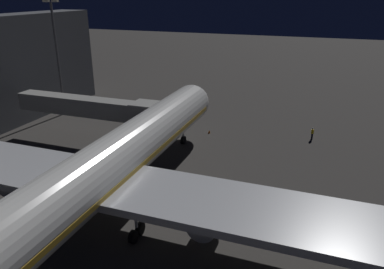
{
  "coord_description": "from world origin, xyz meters",
  "views": [
    {
      "loc": [
        -18.53,
        32.03,
        20.9
      ],
      "look_at": [
        -3.0,
        -10.21,
        3.5
      ],
      "focal_mm": 34.85,
      "sensor_mm": 36.0,
      "label": 1
    }
  ],
  "objects_px": {
    "jet_bridge": "(95,108)",
    "apron_floodlight_mast": "(57,51)",
    "traffic_cone_nose_port": "(209,131)",
    "traffic_cone_nose_starboard": "(183,128)",
    "airliner_at_gate": "(93,179)",
    "ground_crew_by_belt_loader": "(312,133)"
  },
  "relations": [
    {
      "from": "jet_bridge",
      "to": "apron_floodlight_mast",
      "type": "bearing_deg",
      "value": -35.54
    },
    {
      "from": "traffic_cone_nose_port",
      "to": "traffic_cone_nose_starboard",
      "type": "distance_m",
      "value": 4.4
    },
    {
      "from": "apron_floodlight_mast",
      "to": "traffic_cone_nose_port",
      "type": "bearing_deg",
      "value": 179.19
    },
    {
      "from": "airliner_at_gate",
      "to": "apron_floodlight_mast",
      "type": "height_order",
      "value": "apron_floodlight_mast"
    },
    {
      "from": "jet_bridge",
      "to": "ground_crew_by_belt_loader",
      "type": "xyz_separation_m",
      "value": [
        -29.41,
        -12.23,
        -4.35
      ]
    },
    {
      "from": "ground_crew_by_belt_loader",
      "to": "traffic_cone_nose_port",
      "type": "distance_m",
      "value": 15.59
    },
    {
      "from": "traffic_cone_nose_port",
      "to": "ground_crew_by_belt_loader",
      "type": "bearing_deg",
      "value": -169.22
    },
    {
      "from": "airliner_at_gate",
      "to": "jet_bridge",
      "type": "bearing_deg",
      "value": -56.84
    },
    {
      "from": "jet_bridge",
      "to": "traffic_cone_nose_port",
      "type": "distance_m",
      "value": 17.65
    },
    {
      "from": "apron_floodlight_mast",
      "to": "traffic_cone_nose_starboard",
      "type": "distance_m",
      "value": 25.8
    },
    {
      "from": "jet_bridge",
      "to": "apron_floodlight_mast",
      "type": "height_order",
      "value": "apron_floodlight_mast"
    },
    {
      "from": "traffic_cone_nose_starboard",
      "to": "traffic_cone_nose_port",
      "type": "bearing_deg",
      "value": 180.0
    },
    {
      "from": "ground_crew_by_belt_loader",
      "to": "airliner_at_gate",
      "type": "bearing_deg",
      "value": 60.12
    },
    {
      "from": "airliner_at_gate",
      "to": "jet_bridge",
      "type": "distance_m",
      "value": 21.78
    },
    {
      "from": "apron_floodlight_mast",
      "to": "ground_crew_by_belt_loader",
      "type": "relative_size",
      "value": 10.89
    },
    {
      "from": "apron_floodlight_mast",
      "to": "traffic_cone_nose_starboard",
      "type": "bearing_deg",
      "value": 179.04
    },
    {
      "from": "traffic_cone_nose_starboard",
      "to": "airliner_at_gate",
      "type": "bearing_deg",
      "value": 94.57
    },
    {
      "from": "airliner_at_gate",
      "to": "apron_floodlight_mast",
      "type": "bearing_deg",
      "value": -47.61
    },
    {
      "from": "jet_bridge",
      "to": "traffic_cone_nose_starboard",
      "type": "bearing_deg",
      "value": -136.2
    },
    {
      "from": "apron_floodlight_mast",
      "to": "traffic_cone_nose_starboard",
      "type": "xyz_separation_m",
      "value": [
        -23.3,
        0.39,
        -11.08
      ]
    },
    {
      "from": "ground_crew_by_belt_loader",
      "to": "traffic_cone_nose_starboard",
      "type": "distance_m",
      "value": 19.93
    },
    {
      "from": "traffic_cone_nose_starboard",
      "to": "jet_bridge",
      "type": "bearing_deg",
      "value": 43.8
    }
  ]
}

